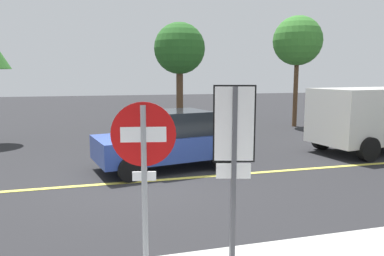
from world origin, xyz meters
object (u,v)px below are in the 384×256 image
Objects in this scene: white_van at (383,115)px; tree_right_verge at (180,49)px; stop_sign at (144,165)px; speed_limit_sign at (234,144)px; car_blue_near_curb at (168,140)px; tree_centre_verge at (298,41)px.

white_van is 1.08× the size of tree_right_verge.
stop_sign is at bearing -105.09° from tree_right_verge.
tree_right_verge reaches higher than speed_limit_sign.
tree_centre_verge is at bearing 39.86° from car_blue_near_curb.
car_blue_near_curb is 7.52m from tree_right_verge.
tree_centre_verge is 1.11× the size of tree_right_verge.
tree_centre_verge is (0.33, 6.30, 3.05)m from white_van.
car_blue_near_curb is (-7.70, -0.40, -0.45)m from white_van.
speed_limit_sign is (1.17, 0.11, 0.17)m from stop_sign.
tree_right_verge is (3.37, 12.50, 2.21)m from stop_sign.
stop_sign is 0.43× the size of white_van.
speed_limit_sign is 10.10m from white_van.
stop_sign is 13.14m from tree_right_verge.
white_van is 7.01m from tree_centre_verge.
speed_limit_sign is 15.19m from tree_centre_verge.
tree_right_verge is at bearing 79.93° from speed_limit_sign.
stop_sign is 0.93× the size of speed_limit_sign.
speed_limit_sign reaches higher than stop_sign.
tree_right_verge is (2.20, 12.39, 2.04)m from speed_limit_sign.
speed_limit_sign is 5.84m from car_blue_near_curb.
tree_right_verge is at bearing -179.42° from tree_centre_verge.
white_van is at bearing 37.59° from speed_limit_sign.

